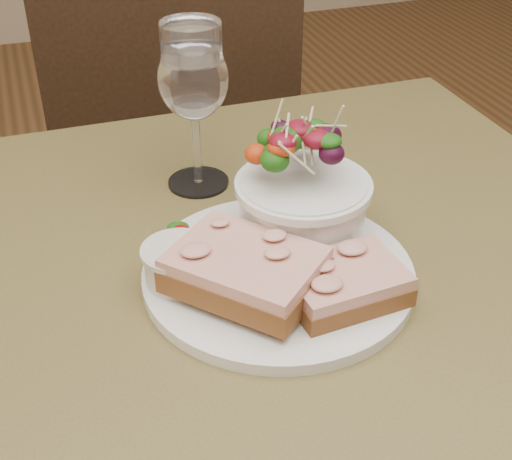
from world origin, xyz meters
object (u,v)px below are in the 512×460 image
object	(u,v)px
sandwich_front	(344,283)
wine_glass	(193,83)
dinner_plate	(278,274)
sandwich_back	(246,270)
salad_bowl	(304,183)
chair_far	(189,235)
cafe_table	(272,362)
ramekin	(178,263)

from	to	relation	value
sandwich_front	wine_glass	distance (m)	0.28
dinner_plate	sandwich_back	world-z (taller)	sandwich_back
sandwich_front	salad_bowl	bearing A→B (deg)	84.40
chair_far	dinner_plate	size ratio (longest dim) A/B	3.51
cafe_table	ramekin	size ratio (longest dim) A/B	12.93
salad_bowl	wine_glass	world-z (taller)	wine_glass
ramekin	salad_bowl	xyz separation A→B (m)	(0.13, 0.03, 0.04)
sandwich_front	chair_far	bearing A→B (deg)	82.55
sandwich_front	ramekin	world-z (taller)	ramekin
salad_bowl	dinner_plate	bearing A→B (deg)	-131.85
dinner_plate	ramekin	size ratio (longest dim) A/B	4.15
chair_far	salad_bowl	distance (m)	0.88
sandwich_back	salad_bowl	distance (m)	0.11
dinner_plate	wine_glass	xyz separation A→B (m)	(-0.03, 0.20, 0.12)
wine_glass	cafe_table	bearing A→B (deg)	-84.76
cafe_table	sandwich_front	world-z (taller)	sandwich_front
cafe_table	salad_bowl	distance (m)	0.19
cafe_table	sandwich_back	xyz separation A→B (m)	(-0.03, -0.02, 0.14)
sandwich_front	sandwich_back	distance (m)	0.09
cafe_table	ramekin	bearing A→B (deg)	166.57
cafe_table	wine_glass	size ratio (longest dim) A/B	4.57
cafe_table	sandwich_back	distance (m)	0.14
dinner_plate	ramekin	bearing A→B (deg)	171.82
salad_bowl	wine_glass	distance (m)	0.17
ramekin	dinner_plate	bearing A→B (deg)	-8.18
dinner_plate	ramekin	xyz separation A→B (m)	(-0.09, 0.01, 0.03)
sandwich_front	wine_glass	world-z (taller)	wine_glass
sandwich_front	salad_bowl	distance (m)	0.11
wine_glass	ramekin	bearing A→B (deg)	-109.94
dinner_plate	chair_far	bearing A→B (deg)	84.07
cafe_table	sandwich_back	world-z (taller)	sandwich_back
sandwich_back	salad_bowl	size ratio (longest dim) A/B	1.25
ramekin	salad_bowl	bearing A→B (deg)	14.15
ramekin	sandwich_back	bearing A→B (deg)	-34.51
chair_far	salad_bowl	xyz separation A→B (m)	(-0.04, -0.70, 0.53)
dinner_plate	sandwich_back	distance (m)	0.06
sandwich_front	salad_bowl	world-z (taller)	salad_bowl
sandwich_back	ramekin	xyz separation A→B (m)	(-0.05, 0.04, -0.01)
ramekin	wine_glass	bearing A→B (deg)	70.06
sandwich_back	salad_bowl	xyz separation A→B (m)	(0.08, 0.07, 0.03)
dinner_plate	wine_glass	bearing A→B (deg)	97.48
cafe_table	sandwich_front	bearing A→B (deg)	-45.83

